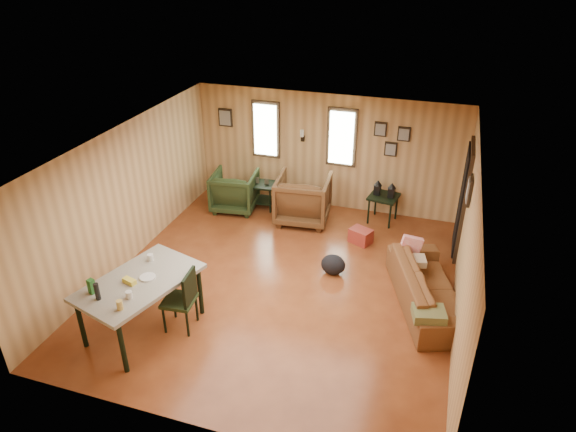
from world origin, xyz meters
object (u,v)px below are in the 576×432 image
Objects in this scene: recliner_green at (235,189)px; dining_table at (139,285)px; end_table at (262,191)px; recliner_brown at (303,197)px; side_table at (384,194)px; sofa at (429,282)px.

dining_table reaches higher than recliner_green.
recliner_brown is at bearing -16.48° from end_table.
end_table is (-0.97, 0.29, -0.15)m from recliner_brown.
end_table is at bearing 102.43° from dining_table.
side_table is (1.53, 0.45, 0.07)m from recliner_brown.
sofa is at bearing -66.71° from side_table.
sofa is at bearing 136.38° from recliner_brown.
side_table reaches higher than end_table.
dining_table is at bearing -122.84° from side_table.
end_table is 4.19m from dining_table.
dining_table reaches higher than side_table.
dining_table is at bearing -93.99° from end_table.
side_table is at bearing 3.68° from sofa.
sofa is 1.13× the size of dining_table.
recliner_brown is 1.50m from recliner_green.
recliner_green is at bearing -172.60° from side_table.
recliner_green is at bearing 109.87° from dining_table.
side_table is at bearing 73.58° from dining_table.
recliner_brown is 0.56× the size of dining_table.
sofa is 4.29m from dining_table.
side_table is (2.50, 0.16, 0.21)m from end_table.
sofa is 3.17× the size of end_table.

